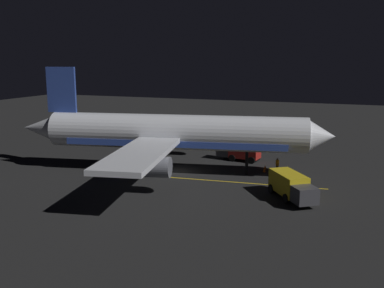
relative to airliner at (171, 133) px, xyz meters
name	(u,v)px	position (x,y,z in m)	size (l,w,h in m)	color
ground_plane	(176,172)	(-0.12, 0.59, -4.71)	(180.00, 180.00, 0.20)	black
apron_guide_stripe	(202,180)	(2.11, 4.59, -4.61)	(0.24, 26.97, 0.01)	gold
airliner	(171,133)	(0.00, 0.00, 0.00)	(34.83, 37.37, 12.27)	white
baggage_truck	(291,186)	(5.44, 14.86, -3.35)	(6.37, 5.37, 2.42)	gold
catering_truck	(240,152)	(-8.44, 6.20, -3.43)	(2.85, 5.86, 2.26)	maroon
ground_crew_worker	(277,165)	(-4.03, 11.87, -3.72)	(0.40, 0.40, 1.74)	black
traffic_cone_near_left	(265,167)	(-4.96, 10.26, -4.36)	(0.50, 0.50, 0.55)	#EA590F
traffic_cone_near_right	(264,170)	(-3.54, 10.44, -4.36)	(0.50, 0.50, 0.55)	#EA590F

